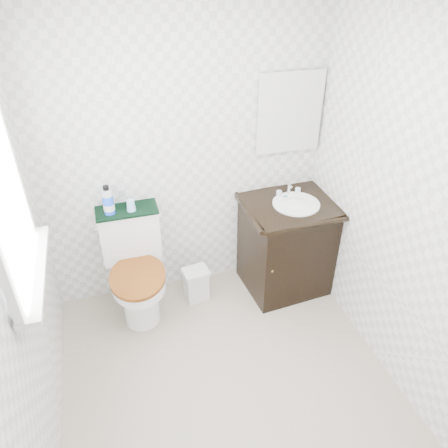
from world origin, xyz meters
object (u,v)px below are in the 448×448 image
toilet (136,272)px  trash_bin (196,284)px  vanity (287,243)px  cup (131,205)px  mouthwash_bottle (108,201)px

toilet → trash_bin: (0.47, -0.02, -0.22)m
toilet → vanity: (1.25, -0.06, 0.06)m
cup → toilet: bearing=-109.4°
toilet → cup: (0.04, 0.10, 0.54)m
mouthwash_bottle → trash_bin: bearing=-12.2°
toilet → vanity: vanity is taller
toilet → mouthwash_bottle: bearing=139.3°
vanity → trash_bin: size_ratio=3.12×
vanity → cup: (-1.21, 0.16, 0.48)m
vanity → cup: bearing=172.4°
toilet → mouthwash_bottle: size_ratio=3.81×
vanity → cup: 1.32m
mouthwash_bottle → cup: bearing=-1.1°
vanity → trash_bin: 0.83m
toilet → mouthwash_bottle: mouthwash_bottle is taller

